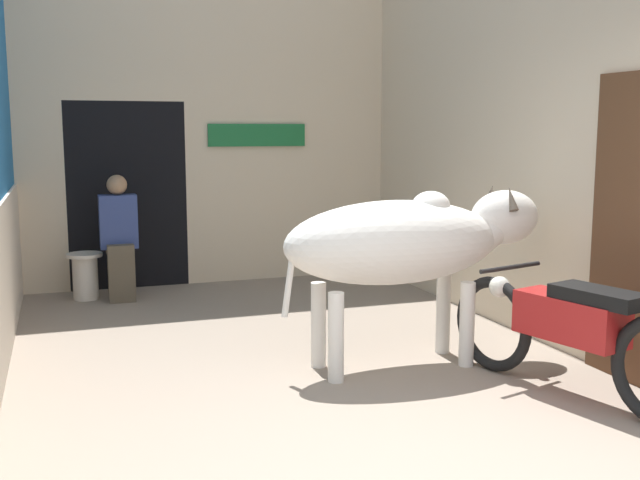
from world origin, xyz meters
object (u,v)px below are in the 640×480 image
object	(u,v)px
cow	(409,242)
motorcycle_near	(570,329)
plastic_stool	(85,275)
shopkeeper_seated	(119,234)

from	to	relation	value
cow	motorcycle_near	bearing A→B (deg)	-54.43
plastic_stool	cow	bearing A→B (deg)	-54.39
shopkeeper_seated	motorcycle_near	bearing A→B (deg)	-56.89
motorcycle_near	plastic_stool	distance (m)	4.89
motorcycle_near	plastic_stool	bearing A→B (deg)	125.60
motorcycle_near	plastic_stool	size ratio (longest dim) A/B	4.08
cow	plastic_stool	xyz separation A→B (m)	(-2.16, 3.02, -0.66)
cow	shopkeeper_seated	distance (m)	3.42
motorcycle_near	shopkeeper_seated	bearing A→B (deg)	123.11
motorcycle_near	shopkeeper_seated	size ratio (longest dim) A/B	1.53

